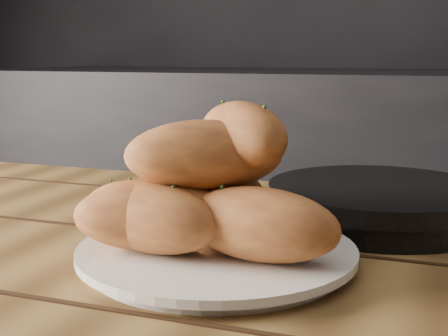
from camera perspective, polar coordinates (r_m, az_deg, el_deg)
plate at (r=0.60m, az=-0.66°, el=-7.91°), size 0.27×0.27×0.02m
bread_rolls at (r=0.58m, az=-1.65°, el=-2.15°), size 0.26×0.22×0.14m
skillet at (r=0.76m, az=14.14°, el=-3.09°), size 0.39×0.26×0.05m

